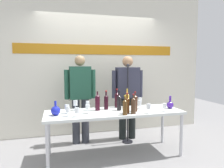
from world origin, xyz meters
name	(u,v)px	position (x,y,z in m)	size (l,w,h in m)	color
ground_plane	(114,155)	(0.00, 0.00, 0.00)	(10.00, 10.00, 0.00)	gray
back_wall	(98,63)	(0.00, 1.27, 1.50)	(4.79, 0.11, 3.00)	silver
display_table	(114,115)	(0.00, 0.00, 0.67)	(2.17, 0.71, 0.73)	silver
decanter_blue_left	(56,110)	(-0.91, -0.04, 0.80)	(0.14, 0.14, 0.21)	#1C25B3
decanter_blue_right	(170,104)	(0.97, -0.04, 0.80)	(0.12, 0.12, 0.21)	#442193
presenter_left	(80,94)	(-0.46, 0.69, 0.93)	(0.57, 0.22, 1.64)	#2F313A
presenter_right	(127,92)	(0.46, 0.69, 0.94)	(0.63, 0.22, 1.63)	black
wine_bottle_0	(127,105)	(0.15, -0.19, 0.86)	(0.07, 0.07, 0.31)	#50270D
wine_bottle_1	(127,100)	(0.30, 0.25, 0.86)	(0.07, 0.07, 0.32)	gold
wine_bottle_2	(97,102)	(-0.25, 0.13, 0.87)	(0.08, 0.08, 0.31)	black
wine_bottle_3	(106,102)	(-0.10, 0.16, 0.86)	(0.07, 0.07, 0.32)	black
wine_bottle_4	(117,99)	(0.12, 0.27, 0.87)	(0.07, 0.07, 0.33)	black
wine_bottle_5	(133,105)	(0.23, -0.24, 0.86)	(0.07, 0.07, 0.30)	#462F1E
wine_bottle_6	(135,103)	(0.31, -0.10, 0.87)	(0.07, 0.07, 0.32)	#452819
wine_bottle_7	(119,102)	(0.09, 0.04, 0.87)	(0.07, 0.07, 0.32)	black
wine_bottle_8	(125,107)	(0.08, -0.28, 0.85)	(0.07, 0.07, 0.29)	#513415
wine_glass_left_0	(68,109)	(-0.74, -0.15, 0.83)	(0.06, 0.06, 0.15)	white
wine_glass_left_1	(88,107)	(-0.43, -0.03, 0.82)	(0.07, 0.07, 0.13)	white
wine_glass_left_2	(77,111)	(-0.61, -0.22, 0.82)	(0.07, 0.07, 0.13)	white
wine_glass_left_3	(67,107)	(-0.74, 0.03, 0.83)	(0.07, 0.07, 0.14)	white
wine_glass_left_4	(88,104)	(-0.41, 0.15, 0.84)	(0.06, 0.06, 0.16)	white
wine_glass_left_5	(75,103)	(-0.60, 0.22, 0.85)	(0.07, 0.07, 0.16)	white
wine_glass_right_0	(140,103)	(0.45, 0.04, 0.83)	(0.06, 0.06, 0.14)	white
wine_glass_right_1	(149,107)	(0.45, -0.29, 0.84)	(0.07, 0.07, 0.15)	white
wine_glass_right_2	(140,100)	(0.56, 0.29, 0.84)	(0.06, 0.06, 0.15)	white
wine_glass_right_3	(165,106)	(0.76, -0.23, 0.82)	(0.06, 0.06, 0.13)	white
microphone_stand	(128,117)	(0.40, 0.49, 0.49)	(0.20, 0.20, 1.49)	black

